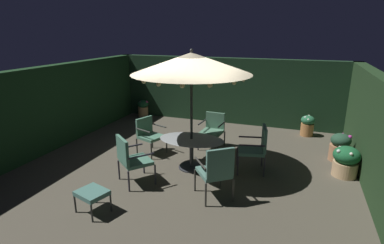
# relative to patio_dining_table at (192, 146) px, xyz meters

# --- Properties ---
(ground_plane) EXTENTS (7.91, 7.90, 0.02)m
(ground_plane) POSITION_rel_patio_dining_table_xyz_m (-0.11, 0.09, -0.55)
(ground_plane) COLOR #4C473A
(hedge_backdrop_rear) EXTENTS (7.91, 0.30, 2.17)m
(hedge_backdrop_rear) POSITION_rel_patio_dining_table_xyz_m (-0.11, 3.89, 0.55)
(hedge_backdrop_rear) COLOR #19321D
(hedge_backdrop_rear) RESTS_ON ground_plane
(hedge_backdrop_left) EXTENTS (0.30, 7.90, 2.17)m
(hedge_backdrop_left) POSITION_rel_patio_dining_table_xyz_m (-3.92, 0.09, 0.55)
(hedge_backdrop_left) COLOR #18371C
(hedge_backdrop_left) RESTS_ON ground_plane
(hedge_backdrop_right) EXTENTS (0.30, 7.90, 2.17)m
(hedge_backdrop_right) POSITION_rel_patio_dining_table_xyz_m (3.69, 0.09, 0.55)
(hedge_backdrop_right) COLOR #1D351B
(hedge_backdrop_right) RESTS_ON ground_plane
(patio_dining_table) EXTENTS (1.49, 0.98, 0.70)m
(patio_dining_table) POSITION_rel_patio_dining_table_xyz_m (0.00, 0.00, 0.00)
(patio_dining_table) COLOR #2D2E33
(patio_dining_table) RESTS_ON ground_plane
(patio_umbrella) EXTENTS (2.55, 2.55, 2.67)m
(patio_umbrella) POSITION_rel_patio_dining_table_xyz_m (-0.00, -0.00, 1.83)
(patio_umbrella) COLOR #30312E
(patio_umbrella) RESTS_ON ground_plane
(patio_chair_north) EXTENTS (0.62, 0.63, 0.92)m
(patio_chair_north) POSITION_rel_patio_dining_table_xyz_m (0.10, 1.42, -0.00)
(patio_chair_north) COLOR #2D2B2F
(patio_chair_north) RESTS_ON ground_plane
(patio_chair_northeast) EXTENTS (0.72, 0.72, 0.91)m
(patio_chair_northeast) POSITION_rel_patio_dining_table_xyz_m (-1.33, 0.49, -0.01)
(patio_chair_northeast) COLOR #2D2F2B
(patio_chair_northeast) RESTS_ON ground_plane
(patio_chair_east) EXTENTS (0.86, 0.85, 1.02)m
(patio_chair_east) POSITION_rel_patio_dining_table_xyz_m (-0.90, -1.11, 0.04)
(patio_chair_east) COLOR #2B2A34
(patio_chair_east) RESTS_ON ground_plane
(patio_chair_southeast) EXTENTS (0.82, 0.83, 1.07)m
(patio_chair_southeast) POSITION_rel_patio_dining_table_xyz_m (0.89, -1.13, 0.07)
(patio_chair_southeast) COLOR #32322D
(patio_chair_southeast) RESTS_ON ground_plane
(patio_chair_south) EXTENTS (0.70, 0.68, 1.05)m
(patio_chair_south) POSITION_rel_patio_dining_table_xyz_m (1.40, 0.31, 0.06)
(patio_chair_south) COLOR #302935
(patio_chair_south) RESTS_ON ground_plane
(ottoman_footrest) EXTENTS (0.60, 0.55, 0.41)m
(ottoman_footrest) POSITION_rel_patio_dining_table_xyz_m (-1.00, -2.26, -0.19)
(ottoman_footrest) COLOR #2E302E
(ottoman_footrest) RESTS_ON ground_plane
(potted_plant_back_left) EXTENTS (0.39, 0.39, 0.60)m
(potted_plant_back_left) POSITION_rel_patio_dining_table_xyz_m (-3.15, 3.52, -0.22)
(potted_plant_back_left) COLOR tan
(potted_plant_back_left) RESTS_ON ground_plane
(potted_plant_back_right) EXTENTS (0.47, 0.47, 0.68)m
(potted_plant_back_right) POSITION_rel_patio_dining_table_xyz_m (3.22, 1.60, -0.20)
(potted_plant_back_right) COLOR #A3704C
(potted_plant_back_right) RESTS_ON ground_plane
(potted_plant_right_far) EXTENTS (0.55, 0.55, 0.67)m
(potted_plant_right_far) POSITION_rel_patio_dining_table_xyz_m (3.26, 0.75, -0.19)
(potted_plant_right_far) COLOR tan
(potted_plant_right_far) RESTS_ON ground_plane
(potted_plant_left_far) EXTENTS (0.39, 0.39, 0.62)m
(potted_plant_left_far) POSITION_rel_patio_dining_table_xyz_m (2.49, 3.28, -0.21)
(potted_plant_left_far) COLOR #A96F3E
(potted_plant_left_far) RESTS_ON ground_plane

